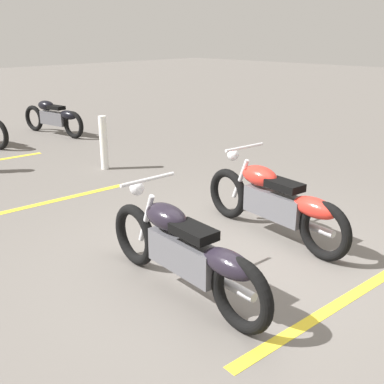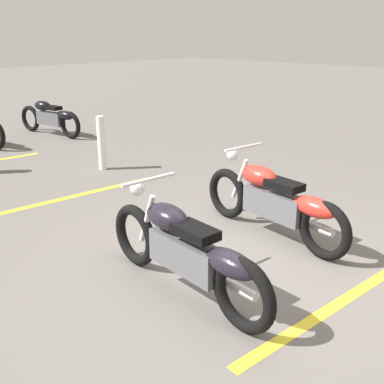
{
  "view_description": "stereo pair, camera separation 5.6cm",
  "coord_description": "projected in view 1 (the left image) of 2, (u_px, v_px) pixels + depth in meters",
  "views": [
    {
      "loc": [
        -2.67,
        3.53,
        2.37
      ],
      "look_at": [
        0.81,
        0.0,
        0.65
      ],
      "focal_mm": 43.2,
      "sensor_mm": 36.0,
      "label": 1
    },
    {
      "loc": [
        -2.63,
        3.57,
        2.37
      ],
      "look_at": [
        0.81,
        0.0,
        0.65
      ],
      "focal_mm": 43.2,
      "sensor_mm": 36.0,
      "label": 2
    }
  ],
  "objects": [
    {
      "name": "bollard_post",
      "position": [
        104.0,
        143.0,
        8.29
      ],
      "size": [
        0.14,
        0.14,
        0.97
      ],
      "primitive_type": "cylinder",
      "color": "white",
      "rests_on": "ground"
    },
    {
      "name": "parking_stripe_mid",
      "position": [
        64.0,
        198.0,
        6.94
      ],
      "size": [
        0.44,
        3.2,
        0.01
      ],
      "primitive_type": "cube",
      "rotation": [
        0.0,
        0.0,
        1.47
      ],
      "color": "yellow",
      "rests_on": "ground"
    },
    {
      "name": "motorcycle_row_far_left",
      "position": [
        54.0,
        117.0,
        11.11
      ],
      "size": [
        2.13,
        0.45,
        0.8
      ],
      "rotation": [
        0.0,
        0.0,
        0.15
      ],
      "color": "black",
      "rests_on": "ground"
    },
    {
      "name": "parking_stripe_near",
      "position": [
        351.0,
        296.0,
        4.37
      ],
      "size": [
        0.44,
        3.2,
        0.01
      ],
      "primitive_type": "cube",
      "rotation": [
        0.0,
        0.0,
        1.47
      ],
      "color": "yellow",
      "rests_on": "ground"
    },
    {
      "name": "ground_plane",
      "position": [
        246.0,
        267.0,
        4.92
      ],
      "size": [
        60.0,
        60.0,
        0.0
      ],
      "primitive_type": "plane",
      "color": "#66605B"
    },
    {
      "name": "motorcycle_bright_foreground",
      "position": [
        276.0,
        202.0,
        5.49
      ],
      "size": [
        2.23,
        0.62,
        1.04
      ],
      "rotation": [
        0.0,
        0.0,
        -0.13
      ],
      "color": "black",
      "rests_on": "ground"
    },
    {
      "name": "motorcycle_dark_foreground",
      "position": [
        185.0,
        251.0,
        4.25
      ],
      "size": [
        2.23,
        0.62,
        1.04
      ],
      "rotation": [
        0.0,
        0.0,
        -0.09
      ],
      "color": "black",
      "rests_on": "ground"
    }
  ]
}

